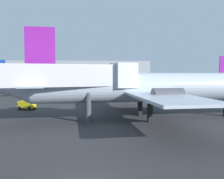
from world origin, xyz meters
TOP-DOWN VIEW (x-y plane):
  - airplane_at_gate at (8.06, 17.91)m, footprint 37.02×26.90m
  - airplane_far_left at (-12.27, 53.69)m, footprint 28.50×18.93m
  - airplane_far_right at (23.67, 94.65)m, footprint 24.41×19.60m
  - jet_bridge at (-5.16, 14.75)m, footprint 23.66×7.58m
  - baggage_cart at (-9.05, 26.52)m, footprint 2.69×2.02m
  - terminal_building at (-9.47, 118.34)m, footprint 78.37×21.92m

SIDE VIEW (x-z plane):
  - baggage_cart at x=-9.05m, z-range 0.11..1.41m
  - airplane_far_right at x=23.67m, z-range -0.95..6.62m
  - airplane_far_left at x=-12.27m, z-range -1.17..7.66m
  - airplane_at_gate at x=8.06m, z-range -1.54..9.08m
  - jet_bridge at x=-5.16m, z-range 1.81..8.48m
  - terminal_building at x=-9.47m, z-range 0.00..11.20m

